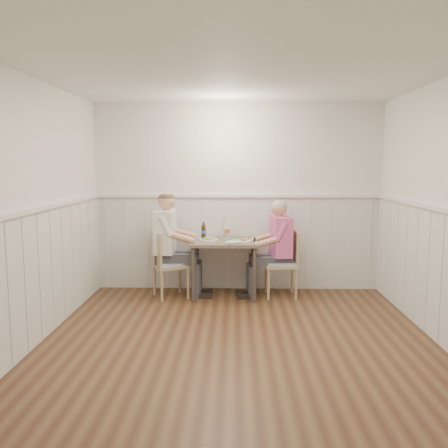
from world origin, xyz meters
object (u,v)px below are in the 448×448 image
chair_right (285,261)px  grass_vase (223,226)px  chair_left (167,262)px  man_in_pink (278,255)px  dining_table (224,248)px  beer_bottle (204,231)px  diner_cream (169,252)px

chair_right → grass_vase: (-0.84, 0.27, 0.42)m
chair_left → man_in_pink: (1.47, 0.10, 0.08)m
man_in_pink → chair_left: bearing=-176.2°
dining_table → chair_right: bearing=-0.2°
dining_table → grass_vase: bearing=96.3°
chair_right → beer_bottle: beer_bottle is taller
chair_left → grass_vase: size_ratio=2.53×
chair_left → man_in_pink: bearing=3.8°
diner_cream → dining_table: bearing=1.6°
man_in_pink → grass_vase: (-0.74, 0.27, 0.35)m
man_in_pink → beer_bottle: 1.06m
chair_right → chair_left: (-1.57, -0.09, -0.00)m
man_in_pink → beer_bottle: (-1.00, 0.20, 0.30)m
diner_cream → beer_bottle: diner_cream is taller
dining_table → man_in_pink: size_ratio=0.67×
man_in_pink → diner_cream: size_ratio=0.93×
chair_left → chair_right: bearing=3.4°
beer_bottle → chair_right: bearing=-10.5°
diner_cream → beer_bottle: bearing=26.0°
diner_cream → grass_vase: size_ratio=4.08×
dining_table → beer_bottle: 0.41m
chair_right → man_in_pink: man_in_pink is taller
diner_cream → beer_bottle: size_ratio=6.27×
man_in_pink → diner_cream: bearing=-179.1°
diner_cream → man_in_pink: bearing=0.9°
dining_table → diner_cream: bearing=-178.4°
dining_table → diner_cream: diner_cream is taller
dining_table → chair_right: size_ratio=0.99×
man_in_pink → beer_bottle: size_ratio=5.83×
chair_left → man_in_pink: man_in_pink is taller
grass_vase → beer_bottle: bearing=-165.3°
dining_table → diner_cream: 0.75m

